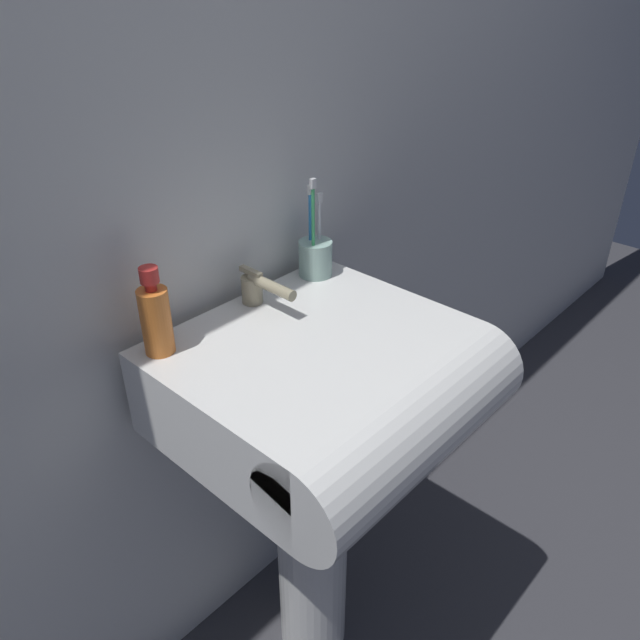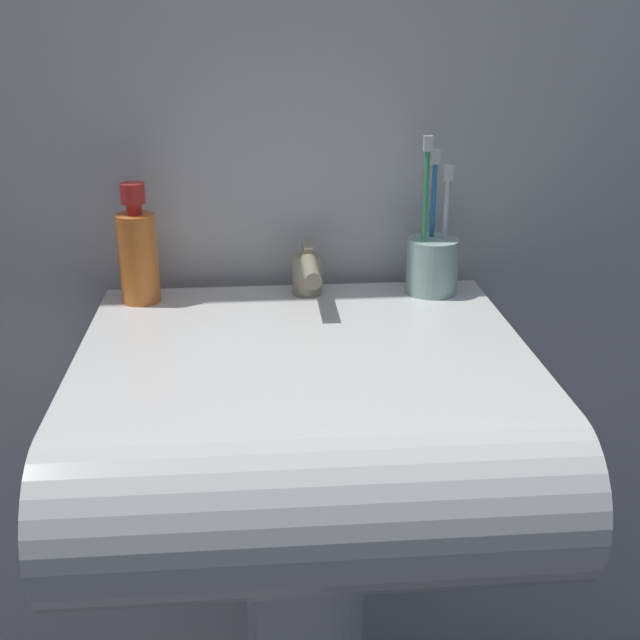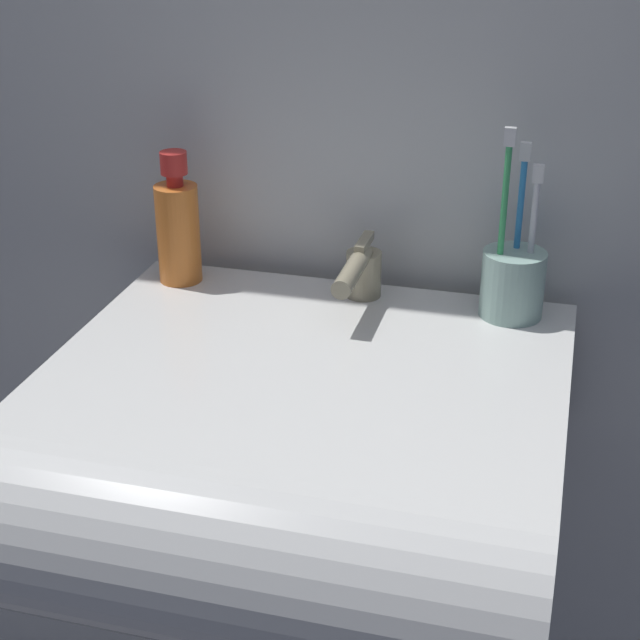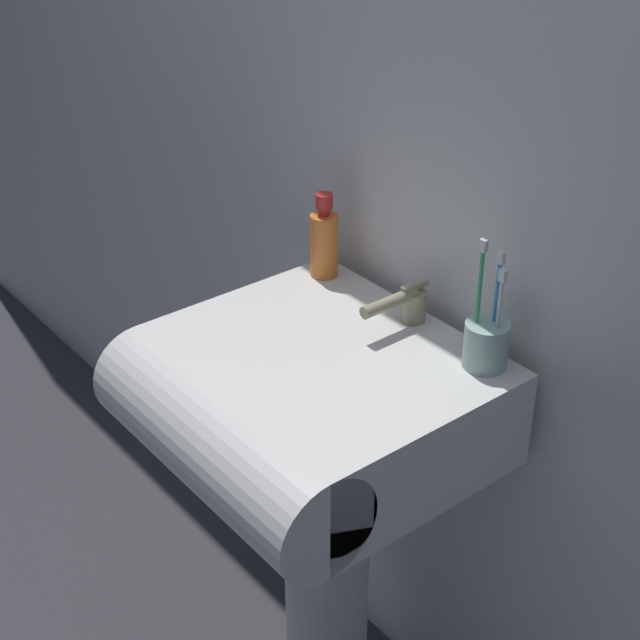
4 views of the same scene
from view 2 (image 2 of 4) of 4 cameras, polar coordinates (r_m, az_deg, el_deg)
The scene contains 5 objects.
wall_back at distance 1.15m, azimuth -2.20°, elevation 17.90°, with size 5.00×0.05×2.40m, color silver.
sink_basin at distance 0.95m, azimuth -0.95°, elevation -7.91°, with size 0.53×0.51×0.17m.
faucet at distance 1.10m, azimuth -0.85°, elevation 3.50°, with size 0.04×0.14×0.07m.
toothbrush_cup at distance 1.13m, azimuth 7.99°, elevation 4.10°, with size 0.07×0.07×0.22m.
soap_bottle at distance 1.10m, azimuth -12.82°, elevation 4.67°, with size 0.05×0.05×0.16m.
Camera 2 is at (-0.05, -0.89, 1.27)m, focal length 45.00 mm.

